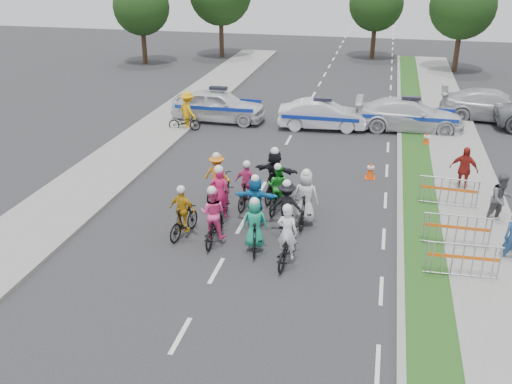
% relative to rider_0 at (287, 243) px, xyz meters
% --- Properties ---
extents(ground, '(90.00, 90.00, 0.00)m').
position_rel_rider_0_xyz_m(ground, '(-1.87, -0.92, -0.63)').
color(ground, '#28282B').
rests_on(ground, ground).
extents(curb_right, '(0.20, 60.00, 0.12)m').
position_rel_rider_0_xyz_m(curb_right, '(3.23, 4.08, -0.57)').
color(curb_right, gray).
rests_on(curb_right, ground).
extents(grass_strip, '(1.20, 60.00, 0.11)m').
position_rel_rider_0_xyz_m(grass_strip, '(3.93, 4.08, -0.57)').
color(grass_strip, '#1C4D18').
rests_on(grass_strip, ground).
extents(sidewalk_right, '(2.40, 60.00, 0.13)m').
position_rel_rider_0_xyz_m(sidewalk_right, '(5.73, 4.08, -0.56)').
color(sidewalk_right, gray).
rests_on(sidewalk_right, ground).
extents(sidewalk_left, '(3.00, 60.00, 0.13)m').
position_rel_rider_0_xyz_m(sidewalk_left, '(-8.37, 4.08, -0.56)').
color(sidewalk_left, gray).
rests_on(sidewalk_left, ground).
extents(rider_0, '(0.81, 1.91, 1.90)m').
position_rel_rider_0_xyz_m(rider_0, '(0.00, 0.00, 0.00)').
color(rider_0, black).
rests_on(rider_0, ground).
extents(rider_1, '(0.82, 1.75, 1.78)m').
position_rel_rider_0_xyz_m(rider_1, '(-1.06, 0.48, 0.07)').
color(rider_1, black).
rests_on(rider_1, ground).
extents(rider_2, '(0.81, 1.88, 1.90)m').
position_rel_rider_0_xyz_m(rider_2, '(-2.43, 0.75, 0.08)').
color(rider_2, black).
rests_on(rider_2, ground).
extents(rider_3, '(0.95, 1.75, 1.77)m').
position_rel_rider_0_xyz_m(rider_3, '(-3.46, 0.87, 0.06)').
color(rider_3, black).
rests_on(rider_3, ground).
extents(rider_4, '(1.07, 1.87, 1.87)m').
position_rel_rider_0_xyz_m(rider_4, '(-0.34, 1.81, 0.10)').
color(rider_4, black).
rests_on(rider_4, ground).
extents(rider_5, '(1.47, 1.75, 1.82)m').
position_rel_rider_0_xyz_m(rider_5, '(-1.42, 2.12, 0.14)').
color(rider_5, black).
rests_on(rider_5, ground).
extents(rider_6, '(0.82, 2.03, 2.03)m').
position_rel_rider_0_xyz_m(rider_6, '(-2.62, 2.15, 0.04)').
color(rider_6, black).
rests_on(rider_6, ground).
extents(rider_7, '(0.86, 1.92, 1.99)m').
position_rel_rider_0_xyz_m(rider_7, '(0.16, 2.56, 0.14)').
color(rider_7, black).
rests_on(rider_7, ground).
extents(rider_8, '(0.84, 1.81, 1.78)m').
position_rel_rider_0_xyz_m(rider_8, '(-0.92, 3.39, 0.04)').
color(rider_8, black).
rests_on(rider_8, ground).
extents(rider_9, '(0.94, 1.74, 1.77)m').
position_rel_rider_0_xyz_m(rider_9, '(-2.01, 3.44, 0.06)').
color(rider_9, black).
rests_on(rider_9, ground).
extents(rider_10, '(1.08, 1.84, 1.80)m').
position_rel_rider_0_xyz_m(rider_10, '(-3.23, 3.91, 0.07)').
color(rider_10, black).
rests_on(rider_10, ground).
extents(rider_11, '(1.68, 1.99, 2.03)m').
position_rel_rider_0_xyz_m(rider_11, '(-1.20, 4.27, 0.22)').
color(rider_11, black).
rests_on(rider_11, ground).
extents(police_car_0, '(4.85, 2.01, 1.64)m').
position_rel_rider_0_xyz_m(police_car_0, '(-5.96, 13.42, 0.19)').
color(police_car_0, silver).
rests_on(police_car_0, ground).
extents(police_car_1, '(4.44, 1.93, 1.42)m').
position_rel_rider_0_xyz_m(police_car_1, '(-0.57, 13.25, 0.08)').
color(police_car_1, silver).
rests_on(police_car_1, ground).
extents(police_car_2, '(5.32, 2.24, 1.53)m').
position_rel_rider_0_xyz_m(police_car_2, '(3.65, 13.98, 0.14)').
color(police_car_2, silver).
rests_on(police_car_2, ground).
extents(civilian_sedan, '(5.56, 2.63, 1.57)m').
position_rel_rider_0_xyz_m(civilian_sedan, '(7.96, 16.74, 0.16)').
color(civilian_sedan, silver).
rests_on(civilian_sedan, ground).
extents(spectator_1, '(1.04, 0.95, 1.73)m').
position_rel_rider_0_xyz_m(spectator_1, '(6.39, 4.09, 0.24)').
color(spectator_1, '#535357').
rests_on(spectator_1, ground).
extents(spectator_2, '(1.12, 0.75, 1.76)m').
position_rel_rider_0_xyz_m(spectator_2, '(5.46, 6.54, 0.25)').
color(spectator_2, maroon).
rests_on(spectator_2, ground).
extents(marshal_hiviz, '(1.39, 1.32, 1.89)m').
position_rel_rider_0_xyz_m(marshal_hiviz, '(-7.05, 11.71, 0.32)').
color(marshal_hiviz, '#E6A30C').
rests_on(marshal_hiviz, ground).
extents(barrier_0, '(2.02, 0.58, 1.12)m').
position_rel_rider_0_xyz_m(barrier_0, '(4.83, 0.12, -0.07)').
color(barrier_0, '#A5A8AD').
rests_on(barrier_0, ground).
extents(barrier_1, '(2.00, 0.51, 1.12)m').
position_rel_rider_0_xyz_m(barrier_1, '(4.83, 1.94, -0.07)').
color(barrier_1, '#A5A8AD').
rests_on(barrier_1, ground).
extents(barrier_2, '(2.03, 0.64, 1.12)m').
position_rel_rider_0_xyz_m(barrier_2, '(4.83, 4.91, -0.07)').
color(barrier_2, '#A5A8AD').
rests_on(barrier_2, ground).
extents(cone_0, '(0.40, 0.40, 0.70)m').
position_rel_rider_0_xyz_m(cone_0, '(2.09, 7.12, -0.29)').
color(cone_0, '#F24C0C').
rests_on(cone_0, ground).
extents(cone_1, '(0.40, 0.40, 0.70)m').
position_rel_rider_0_xyz_m(cone_1, '(4.42, 11.65, -0.29)').
color(cone_1, '#F24C0C').
rests_on(cone_1, ground).
extents(parked_bike, '(1.66, 0.82, 0.83)m').
position_rel_rider_0_xyz_m(parked_bike, '(-7.17, 11.46, -0.21)').
color(parked_bike, black).
rests_on(parked_bike, ground).
extents(tree_0, '(4.20, 4.20, 6.30)m').
position_rel_rider_0_xyz_m(tree_0, '(-15.87, 27.08, 3.56)').
color(tree_0, '#382619').
rests_on(tree_0, ground).
extents(tree_1, '(4.55, 4.55, 6.82)m').
position_rel_rider_0_xyz_m(tree_1, '(7.13, 29.08, 3.91)').
color(tree_1, '#382619').
rests_on(tree_1, ground).
extents(tree_4, '(4.20, 4.20, 6.30)m').
position_rel_rider_0_xyz_m(tree_4, '(1.13, 33.08, 3.56)').
color(tree_4, '#382619').
rests_on(tree_4, ground).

